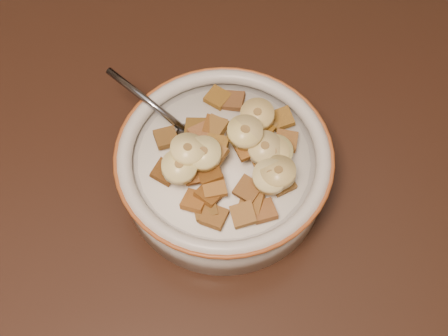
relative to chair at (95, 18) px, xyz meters
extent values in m
cube|color=black|center=(0.00, 0.00, 0.00)|extent=(0.49, 0.49, 0.92)
cylinder|color=beige|center=(0.13, -0.52, 0.32)|extent=(0.19, 0.19, 0.05)
cylinder|color=white|center=(0.13, -0.52, 0.34)|extent=(0.16, 0.16, 0.00)
ellipsoid|color=gray|center=(0.11, -0.50, 0.34)|extent=(0.06, 0.06, 0.01)
cube|color=brown|center=(0.08, -0.53, 0.35)|extent=(0.03, 0.03, 0.01)
cube|color=brown|center=(0.17, -0.50, 0.35)|extent=(0.03, 0.03, 0.01)
cube|color=brown|center=(0.11, -0.49, 0.35)|extent=(0.03, 0.03, 0.01)
cube|color=brown|center=(0.11, -0.56, 0.35)|extent=(0.03, 0.03, 0.01)
cube|color=brown|center=(0.12, -0.54, 0.36)|extent=(0.02, 0.02, 0.01)
cube|color=olive|center=(0.18, -0.50, 0.35)|extent=(0.03, 0.03, 0.01)
cube|color=brown|center=(0.15, -0.52, 0.36)|extent=(0.02, 0.02, 0.01)
cube|color=brown|center=(0.18, -0.56, 0.34)|extent=(0.03, 0.03, 0.01)
cube|color=brown|center=(0.11, -0.54, 0.35)|extent=(0.02, 0.02, 0.01)
cube|color=brown|center=(0.16, -0.51, 0.36)|extent=(0.03, 0.03, 0.01)
cube|color=brown|center=(0.15, -0.56, 0.35)|extent=(0.03, 0.03, 0.01)
cube|color=brown|center=(0.19, -0.52, 0.35)|extent=(0.03, 0.03, 0.01)
cube|color=brown|center=(0.15, -0.46, 0.34)|extent=(0.03, 0.03, 0.01)
cube|color=brown|center=(0.16, -0.58, 0.34)|extent=(0.02, 0.02, 0.01)
cube|color=olive|center=(0.11, -0.57, 0.35)|extent=(0.02, 0.02, 0.01)
cube|color=#8D5D1F|center=(0.14, -0.45, 0.34)|extent=(0.03, 0.03, 0.01)
cube|color=#985D1C|center=(0.17, -0.54, 0.35)|extent=(0.02, 0.02, 0.01)
cube|color=brown|center=(0.09, -0.49, 0.35)|extent=(0.02, 0.02, 0.01)
cube|color=#97681C|center=(0.19, -0.49, 0.35)|extent=(0.02, 0.02, 0.01)
cube|color=#935925|center=(0.12, -0.55, 0.35)|extent=(0.02, 0.02, 0.01)
cube|color=#945E2B|center=(0.11, -0.58, 0.35)|extent=(0.03, 0.03, 0.01)
cube|color=brown|center=(0.10, -0.56, 0.35)|extent=(0.03, 0.03, 0.01)
cube|color=brown|center=(0.13, -0.50, 0.36)|extent=(0.03, 0.03, 0.01)
cube|color=brown|center=(0.13, -0.50, 0.36)|extent=(0.03, 0.03, 0.01)
cube|color=#915E32|center=(0.12, -0.50, 0.36)|extent=(0.03, 0.03, 0.01)
cube|color=olive|center=(0.14, -0.58, 0.35)|extent=(0.02, 0.02, 0.01)
cube|color=brown|center=(0.12, -0.53, 0.36)|extent=(0.03, 0.03, 0.01)
cube|color=olive|center=(0.13, -0.52, 0.36)|extent=(0.03, 0.03, 0.01)
cube|color=#9A632A|center=(0.15, -0.57, 0.34)|extent=(0.03, 0.03, 0.01)
cylinder|color=#E3C877|center=(0.17, -0.53, 0.36)|extent=(0.04, 0.04, 0.01)
cylinder|color=#E3C478|center=(0.17, -0.49, 0.36)|extent=(0.04, 0.04, 0.01)
cylinder|color=#F0E287|center=(0.10, -0.52, 0.37)|extent=(0.04, 0.04, 0.01)
cylinder|color=#F9D877|center=(0.17, -0.54, 0.36)|extent=(0.04, 0.04, 0.02)
cylinder|color=#F9E48D|center=(0.17, -0.56, 0.36)|extent=(0.04, 0.04, 0.01)
cylinder|color=#F5E593|center=(0.09, -0.54, 0.37)|extent=(0.04, 0.04, 0.01)
cylinder|color=#FEEB96|center=(0.11, -0.53, 0.37)|extent=(0.04, 0.04, 0.01)
cylinder|color=#D2C86C|center=(0.15, -0.51, 0.37)|extent=(0.04, 0.04, 0.01)
cylinder|color=#D2BC74|center=(0.18, -0.56, 0.36)|extent=(0.04, 0.03, 0.01)
cylinder|color=#C8BE83|center=(0.18, -0.53, 0.36)|extent=(0.04, 0.04, 0.01)
cylinder|color=tan|center=(0.15, -0.52, 0.37)|extent=(0.03, 0.03, 0.01)
camera|label=1|loc=(0.08, -0.80, 0.83)|focal=50.00mm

